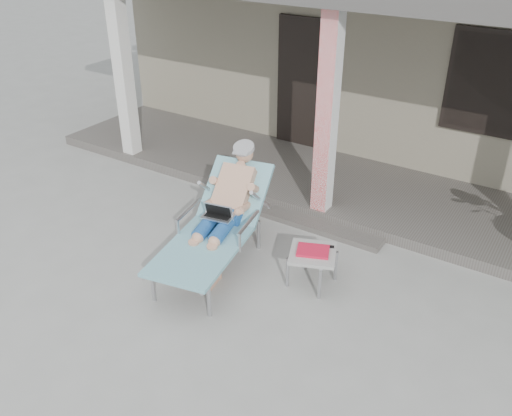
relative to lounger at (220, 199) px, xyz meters
The scene contains 6 objects.
ground 1.16m from the lounger, 47.33° to the right, with size 60.00×60.00×0.00m, color #9E9E99.
house 5.98m from the lounger, 84.61° to the left, with size 10.40×5.40×3.30m.
porch_deck 2.57m from the lounger, 76.96° to the left, with size 10.00×2.00×0.15m, color #605B56.
porch_step 1.57m from the lounger, 66.00° to the left, with size 2.00×0.30×0.07m, color #605B56.
lounger is the anchor object (origin of this frame).
side_table 1.23m from the lounger, ahead, with size 0.65×0.65×0.45m.
Camera 1 is at (2.74, -3.74, 3.75)m, focal length 38.00 mm.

